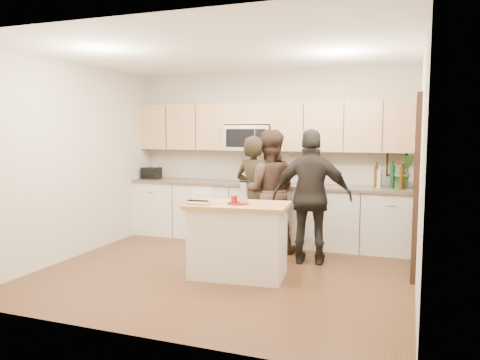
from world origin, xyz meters
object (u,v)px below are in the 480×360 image
(woman_left, at_px, (254,195))
(woman_center, at_px, (268,191))
(island, at_px, (238,240))
(toaster, at_px, (151,173))
(woman_right, at_px, (312,197))

(woman_left, xyz_separation_m, woman_center, (0.17, 0.13, 0.04))
(island, height_order, toaster, toaster)
(woman_center, relative_size, woman_right, 1.00)
(island, distance_m, woman_center, 1.33)
(toaster, xyz_separation_m, woman_center, (2.27, -0.54, -0.15))
(toaster, height_order, woman_left, woman_left)
(island, distance_m, woman_right, 1.21)
(island, height_order, woman_center, woman_center)
(woman_left, height_order, woman_center, woman_center)
(woman_left, bearing_deg, woman_right, -179.76)
(toaster, xyz_separation_m, woman_right, (2.98, -0.93, -0.14))
(woman_center, xyz_separation_m, woman_right, (0.71, -0.39, 0.00))
(woman_right, bearing_deg, woman_center, -36.54)
(island, distance_m, woman_left, 1.21)
(island, xyz_separation_m, woman_right, (0.71, 0.87, 0.44))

